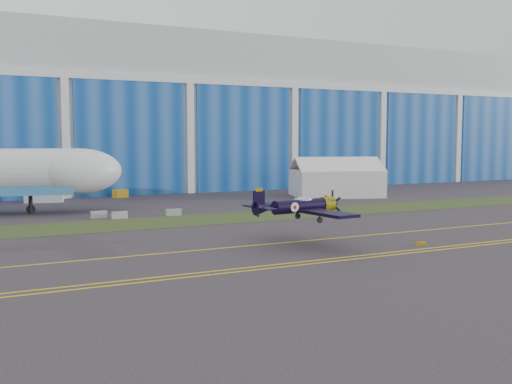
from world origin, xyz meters
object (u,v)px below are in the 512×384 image
tent (336,176)px  tug (120,194)px  shipping_container (44,194)px  warbird (299,206)px

tent → tug: bearing=174.8°
shipping_container → warbird: bearing=-59.8°
shipping_container → tug: shipping_container is taller
warbird → tent: size_ratio=0.79×
tent → shipping_container: 48.45m
warbird → tent: 49.64m
warbird → tug: 53.55m
warbird → shipping_container: warbird is taller
warbird → tent: tent is taller
tent → tug: size_ratio=7.40×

